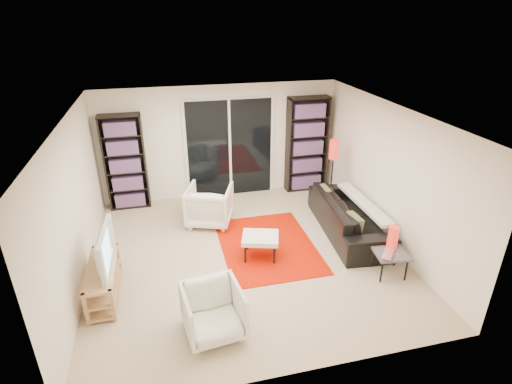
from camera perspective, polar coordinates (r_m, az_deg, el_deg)
The scene contains 20 objects.
floor at distance 6.84m, azimuth -1.46°, elevation -8.87°, with size 5.00×5.00×0.00m, color #C2AF8C.
wall_back at distance 8.55m, azimuth -5.17°, elevation 7.10°, with size 5.00×0.02×2.40m, color white.
wall_front at distance 4.19m, azimuth 5.94°, elevation -13.67°, with size 5.00×0.02×2.40m, color white.
wall_left at distance 6.28m, azimuth -24.48°, elevation -1.98°, with size 0.02×5.00×2.40m, color white.
wall_right at distance 7.16m, azimuth 18.39°, elevation 2.27°, with size 0.02×5.00×2.40m, color white.
ceiling at distance 5.86m, azimuth -1.71°, elevation 11.05°, with size 5.00×5.00×0.02m, color white.
sliding_door at distance 8.59m, azimuth -3.77°, elevation 6.19°, with size 1.92×0.08×2.16m.
bookshelf_left at distance 8.42m, azimuth -18.17°, elevation 4.02°, with size 0.80×0.30×1.95m.
bookshelf_right at distance 8.91m, azimuth 7.28°, elevation 6.72°, with size 0.90×0.30×2.10m.
tv_stand at distance 6.22m, azimuth -20.95°, elevation -11.72°, with size 0.39×1.21×0.50m.
tv at distance 5.93m, azimuth -21.52°, elevation -7.62°, with size 0.99×0.13×0.57m, color black.
rug at distance 7.06m, azimuth 1.63°, elevation -7.62°, with size 1.59×2.15×0.01m, color #BE1300.
sofa at distance 7.51m, azimuth 13.11°, elevation -3.30°, with size 2.28×0.89×0.67m, color black.
armchair_back at distance 7.66m, azimuth -6.64°, elevation -1.84°, with size 0.81×0.83×0.75m, color silver.
armchair_front at distance 5.25m, azimuth -6.13°, elevation -16.61°, with size 0.71×0.73×0.67m, color silver.
ottoman at distance 6.60m, azimuth 0.62°, elevation -6.68°, with size 0.70×0.63×0.40m.
side_table at distance 6.53m, azimuth 18.63°, elevation -8.42°, with size 0.54×0.54×0.40m.
laptop at distance 6.40m, azimuth 18.76°, elevation -8.56°, with size 0.34×0.22×0.03m, color silver.
table_lamp at distance 6.54m, azimuth 18.97°, elevation -6.12°, with size 0.16×0.16×0.36m, color red.
floor_lamp at distance 8.14m, azimuth 11.01°, elevation 5.07°, with size 0.22×0.22×1.44m.
Camera 1 is at (-1.18, -5.56, 3.80)m, focal length 28.00 mm.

